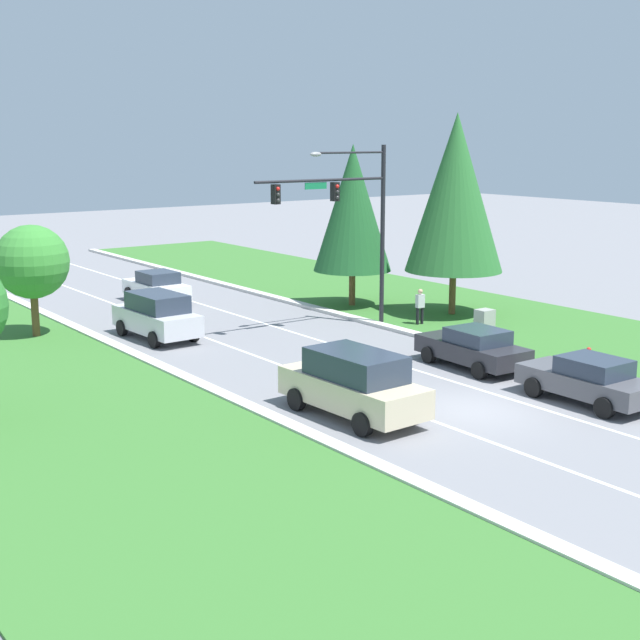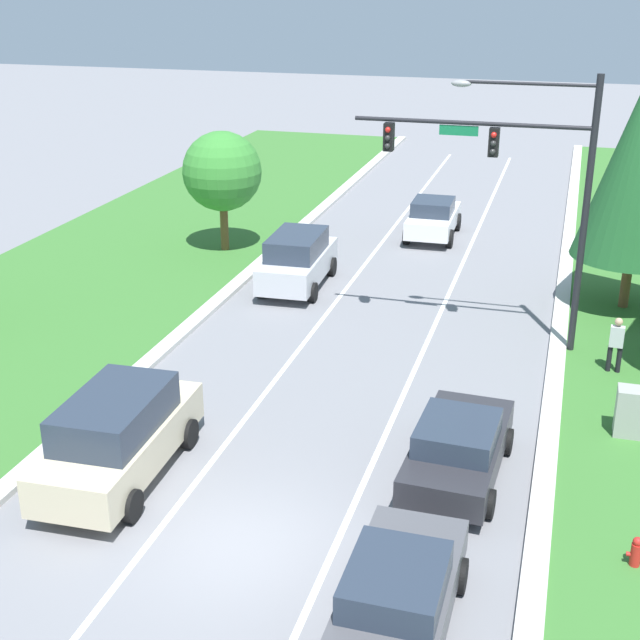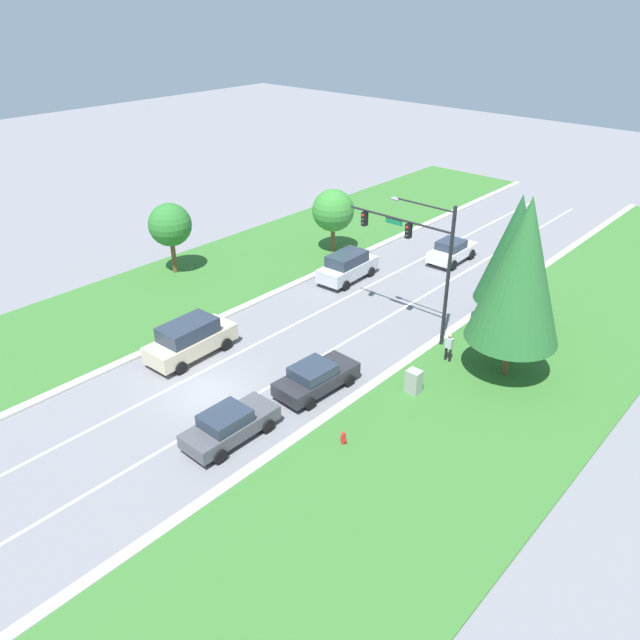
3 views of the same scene
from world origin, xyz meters
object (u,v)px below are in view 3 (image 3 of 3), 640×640
Objects in this scene: conifer_near_right_tree at (521,271)px; oak_far_left_tree at (170,225)px; graphite_sedan at (229,425)px; white_sedan at (452,251)px; champagne_suv at (190,339)px; oak_near_left_tree at (333,211)px; traffic_signal_mast at (420,248)px; charcoal_sedan at (316,377)px; utility_cabinet at (414,382)px; conifer_far_right_tree at (515,249)px; pedestrian at (449,346)px; fire_hydrant at (343,439)px; silver_suv at (347,266)px.

oak_far_left_tree is at bearing -171.70° from conifer_near_right_tree.
graphite_sedan is 1.04× the size of white_sedan.
oak_near_left_tree is (-4.13, 16.54, 2.18)m from champagne_suv.
champagne_suv is at bearing -127.30° from traffic_signal_mast.
conifer_near_right_tree is at bearing 52.87° from charcoal_sedan.
traffic_signal_mast is 1.67× the size of oak_near_left_tree.
traffic_signal_mast is at bearing 124.17° from utility_cabinet.
conifer_far_right_tree is at bearing 21.00° from oak_far_left_tree.
traffic_signal_mast is at bearing -19.61° from pedestrian.
champagne_suv is at bearing 178.56° from fire_hydrant.
conifer_near_right_tree reaches higher than utility_cabinet.
silver_suv is 13.78m from utility_cabinet.
utility_cabinet is 3.70m from pedestrian.
charcoal_sedan reaches higher than utility_cabinet.
charcoal_sedan is 7.52m from champagne_suv.
oak_far_left_tree reaches higher than utility_cabinet.
champagne_suv is 13.79m from pedestrian.
white_sedan is 14.02m from pedestrian.
utility_cabinet is 0.27× the size of oak_near_left_tree.
pedestrian reaches higher than utility_cabinet.
traffic_signal_mast reaches higher than utility_cabinet.
pedestrian is (10.68, 8.73, -0.12)m from champagne_suv.
utility_cabinet is 0.14× the size of conifer_near_right_tree.
utility_cabinet is at bearing -37.27° from oak_near_left_tree.
conifer_near_right_tree is at bearing -3.84° from traffic_signal_mast.
fire_hydrant is at bearing 94.54° from pedestrian.
charcoal_sedan is 7.52m from pedestrian.
traffic_signal_mast is 11.49× the size of fire_hydrant.
fire_hydrant is at bearing -53.36° from silver_suv.
white_sedan is at bearing 138.76° from conifer_far_right_tree.
pedestrian is 6.80m from conifer_far_right_tree.
champagne_suv is 1.03× the size of oak_far_left_tree.
oak_near_left_tree is (-15.07, 16.82, 2.90)m from fire_hydrant.
traffic_signal_mast is at bearing -29.13° from oak_near_left_tree.
fire_hydrant is (10.94, -0.28, -0.71)m from champagne_suv.
white_sedan is 0.83× the size of champagne_suv.
oak_far_left_tree reaches higher than pedestrian.
utility_cabinet is 0.16× the size of conifer_far_right_tree.
pedestrian is (3.45, 6.68, 0.17)m from charcoal_sedan.
charcoal_sedan is 11.07m from conifer_near_right_tree.
white_sedan reaches higher than charcoal_sedan.
oak_near_left_tree reaches higher than white_sedan.
utility_cabinet is 0.77× the size of pedestrian.
graphite_sedan is at bearing -60.83° from oak_near_left_tree.
white_sedan is (-3.37, 24.10, 0.08)m from graphite_sedan.
graphite_sedan is 5.34m from charcoal_sedan.
pedestrian is at bearing -27.82° from oak_near_left_tree.
pedestrian is 16.90m from oak_near_left_tree.
graphite_sedan is at bearing -29.57° from oak_far_left_tree.
white_sedan is at bearing 61.92° from silver_suv.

